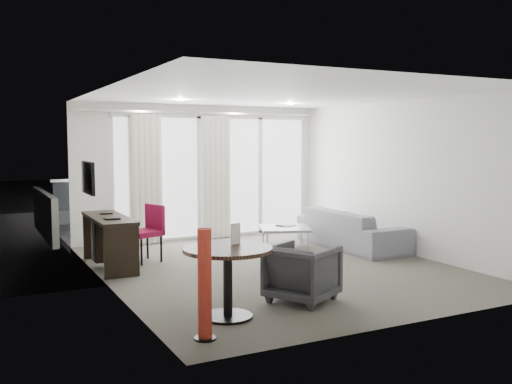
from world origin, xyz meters
name	(u,v)px	position (x,y,z in m)	size (l,w,h in m)	color
floor	(274,267)	(0.00, 0.00, 0.00)	(5.00, 6.00, 0.00)	#524F45
ceiling	(274,94)	(0.00, 0.00, 2.60)	(5.00, 6.00, 0.00)	white
wall_left	(106,188)	(-2.50, 0.00, 1.30)	(0.00, 6.00, 2.60)	silver
wall_right	(403,177)	(2.50, 0.00, 1.30)	(0.00, 6.00, 2.60)	silver
wall_front	(414,201)	(0.00, -3.00, 1.30)	(5.00, 0.00, 2.60)	silver
window_panel	(215,177)	(0.30, 2.98, 1.20)	(4.00, 0.02, 2.38)	white
window_frame	(215,177)	(0.30, 2.97, 1.20)	(4.10, 0.06, 2.44)	white
curtain_left	(146,180)	(-1.15, 2.82, 1.20)	(0.60, 0.20, 2.38)	silver
curtain_right	(216,177)	(0.25, 2.82, 1.20)	(0.60, 0.20, 2.38)	silver
curtain_track	(204,113)	(0.00, 2.82, 2.45)	(4.80, 0.04, 0.04)	#B2B2B7
downlight_a	(180,100)	(-0.90, 1.60, 2.59)	(0.12, 0.12, 0.02)	#FFE0B2
downlight_b	(290,104)	(1.20, 1.60, 2.59)	(0.12, 0.12, 0.02)	#FFE0B2
desk	(109,242)	(-2.22, 1.15, 0.39)	(0.51, 1.65, 0.77)	black
tv	(88,178)	(-2.46, 1.45, 1.35)	(0.05, 0.80, 0.50)	black
desk_chair	(144,234)	(-1.64, 1.26, 0.45)	(0.49, 0.46, 0.90)	maroon
round_table	(228,283)	(-1.64, -1.95, 0.39)	(0.97, 0.97, 0.78)	black
menu_card	(236,249)	(-1.48, -1.81, 0.72)	(0.13, 0.02, 0.23)	white
red_lamp	(205,284)	(-2.11, -2.46, 0.54)	(0.22, 0.22, 1.08)	maroon
tub_armchair	(302,273)	(-0.58, -1.76, 0.34)	(0.73, 0.75, 0.68)	#323234
coffee_table	(285,238)	(0.90, 1.25, 0.19)	(0.85, 0.85, 0.38)	gray
remote	(280,227)	(0.87, 1.38, 0.36)	(0.06, 0.18, 0.02)	black
magazine	(286,227)	(1.01, 1.39, 0.36)	(0.21, 0.27, 0.02)	gray
sofa	(352,229)	(2.03, 0.79, 0.34)	(2.32, 0.91, 0.68)	slate
terrace_slab	(189,229)	(0.30, 4.50, -0.06)	(5.60, 3.00, 0.12)	#4D4D50
rattan_chair_a	(221,212)	(0.85, 3.94, 0.36)	(0.50, 0.50, 0.73)	brown
rattan_chair_b	(249,203)	(2.00, 4.88, 0.39)	(0.54, 0.54, 0.79)	brown
rattan_table	(227,214)	(1.18, 4.38, 0.25)	(0.49, 0.49, 0.49)	brown
balustrade	(168,198)	(0.30, 5.95, 0.50)	(5.50, 0.06, 1.05)	#B2B2B7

